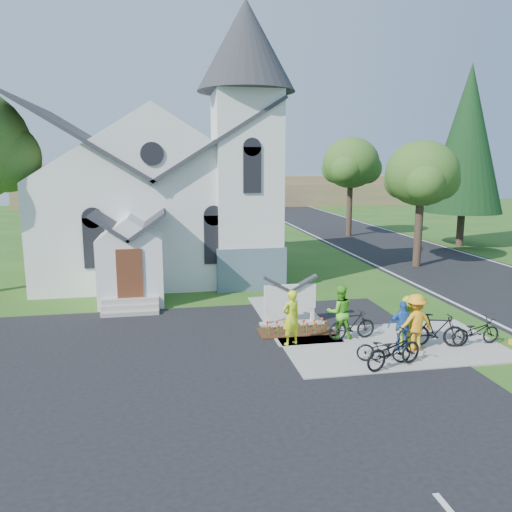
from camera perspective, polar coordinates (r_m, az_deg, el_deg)
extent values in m
plane|color=#275618|center=(15.93, 11.05, -11.04)|extent=(120.00, 120.00, 0.00)
cube|color=black|center=(13.16, -16.16, -16.04)|extent=(20.00, 16.00, 0.02)
cube|color=black|center=(33.20, 17.68, 0.02)|extent=(8.00, 90.00, 0.02)
cube|color=gray|center=(16.92, 15.22, -9.81)|extent=(7.00, 4.00, 0.05)
cube|color=white|center=(26.94, -11.33, 3.32)|extent=(11.00, 9.00, 5.00)
cube|color=slate|center=(24.23, -1.06, -0.87)|extent=(3.20, 3.20, 2.00)
cube|color=white|center=(23.79, -1.09, 7.42)|extent=(3.00, 3.00, 9.00)
cone|color=#2C2D32|center=(24.31, -1.15, 22.91)|extent=(4.50, 4.50, 4.00)
cube|color=white|center=(21.53, -14.04, -1.56)|extent=(2.60, 2.40, 2.80)
cube|color=#5C2E1A|center=(20.31, -14.25, -2.01)|extent=(1.00, 0.10, 2.00)
cube|color=gray|center=(18.42, 3.86, -7.68)|extent=(2.20, 0.40, 0.10)
cube|color=white|center=(18.08, 1.26, -6.34)|extent=(0.12, 0.12, 1.00)
cube|color=white|center=(18.49, 6.45, -6.02)|extent=(0.12, 0.12, 1.00)
cube|color=white|center=(18.13, 3.90, -4.68)|extent=(1.90, 0.14, 0.90)
cube|color=#3C2010|center=(17.60, 4.60, -8.62)|extent=(2.60, 1.10, 0.07)
cylinder|color=#38271F|center=(29.58, 18.05, 2.71)|extent=(0.44, 0.44, 4.05)
ellipsoid|color=#336020|center=(29.34, 18.42, 8.96)|extent=(4.00, 4.00, 3.60)
cylinder|color=#38271F|center=(40.61, 10.62, 5.38)|extent=(0.44, 0.44, 4.50)
ellipsoid|color=#336020|center=(40.45, 10.80, 10.43)|extent=(4.40, 4.40, 3.96)
cylinder|color=#38271F|center=(38.11, 22.31, 2.85)|extent=(0.50, 0.50, 2.40)
cone|color=black|center=(37.86, 22.98, 12.18)|extent=(5.20, 5.20, 10.00)
cube|color=brown|center=(70.79, -1.10, 7.52)|extent=(60.00, 8.00, 4.00)
cube|color=brown|center=(71.93, -14.17, 7.89)|extent=(30.00, 6.00, 5.60)
cube|color=brown|center=(73.26, 11.70, 7.01)|extent=(25.00, 6.00, 3.00)
imported|color=#CDE81B|center=(16.09, 4.02, -7.03)|extent=(0.77, 0.65, 1.81)
imported|color=black|center=(14.99, 15.46, -10.31)|extent=(2.09, 1.27, 1.04)
imported|color=#55C925|center=(16.84, 9.54, -6.34)|extent=(0.92, 0.73, 1.81)
imported|color=black|center=(16.93, 10.90, -7.73)|extent=(1.70, 0.62, 1.00)
imported|color=blue|center=(16.27, 16.43, -7.67)|extent=(0.98, 0.53, 1.58)
imported|color=black|center=(15.34, 14.36, -10.20)|extent=(1.65, 0.95, 0.82)
imported|color=#FFA41C|center=(16.36, 17.75, -7.23)|extent=(1.23, 0.79, 1.81)
imported|color=black|center=(16.99, 19.95, -7.98)|extent=(1.87, 0.97, 1.08)
imported|color=#B3E32A|center=(16.71, 17.00, -7.11)|extent=(0.87, 0.64, 1.64)
imported|color=black|center=(17.66, 23.81, -7.87)|extent=(1.75, 0.71, 0.90)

